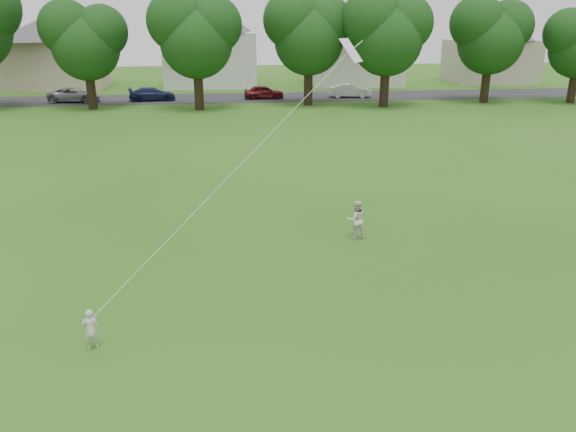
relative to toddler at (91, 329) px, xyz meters
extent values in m
plane|color=#215413|center=(2.27, 0.01, -0.50)|extent=(160.00, 160.00, 0.00)
cube|color=#2D2D30|center=(2.27, 42.01, -0.49)|extent=(90.00, 7.00, 0.01)
imported|color=silver|center=(0.00, 0.00, 0.00)|extent=(0.41, 0.31, 1.00)
imported|color=silver|center=(7.51, 5.92, 0.18)|extent=(0.71, 0.58, 1.35)
plane|color=white|center=(7.16, 6.02, 5.68)|extent=(0.96, 1.03, 0.69)
cylinder|color=white|center=(3.58, 3.01, 2.95)|extent=(0.01, 0.01, 10.83)
cylinder|color=black|center=(-7.29, 36.75, 1.16)|extent=(0.72, 0.72, 3.31)
cylinder|color=black|center=(1.46, 35.31, 1.29)|extent=(0.75, 0.75, 3.57)
cylinder|color=black|center=(10.69, 36.81, 1.30)|extent=(0.75, 0.75, 3.61)
cylinder|color=black|center=(16.88, 35.05, 1.32)|extent=(0.75, 0.75, 3.63)
cylinder|color=black|center=(26.47, 36.53, 1.25)|extent=(0.74, 0.74, 3.49)
cylinder|color=black|center=(33.97, 35.33, 1.04)|extent=(0.70, 0.70, 3.08)
imported|color=gray|center=(-9.72, 41.01, 0.13)|extent=(4.63, 2.41, 1.25)
imported|color=#151A44|center=(-2.92, 41.01, 0.11)|extent=(4.19, 1.91, 1.19)
imported|color=#571114|center=(7.22, 41.01, 0.14)|extent=(3.72, 1.60, 1.25)
imported|color=#BEBEBE|center=(15.32, 41.01, 0.15)|extent=(4.01, 1.80, 1.28)
cube|color=#C2AD91|center=(-13.73, 52.01, 1.91)|extent=(9.71, 6.71, 4.82)
pyramid|color=#4E4C51|center=(-13.73, 52.01, 6.98)|extent=(14.01, 14.01, 2.65)
cube|color=white|center=(2.27, 52.01, 2.31)|extent=(9.63, 7.15, 5.63)
pyramid|color=#4E4C51|center=(2.27, 52.01, 8.22)|extent=(13.89, 13.89, 3.09)
cube|color=beige|center=(18.27, 52.01, 2.10)|extent=(9.79, 7.67, 5.20)
pyramid|color=#4E4C51|center=(18.27, 52.01, 7.57)|extent=(14.13, 14.13, 2.86)
cube|color=#B7AE97|center=(34.27, 52.01, 1.86)|extent=(9.29, 6.61, 4.72)
pyramid|color=#4E4C51|center=(34.27, 52.01, 6.82)|extent=(13.40, 13.40, 2.60)
camera|label=1|loc=(3.08, -11.50, 6.62)|focal=35.00mm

